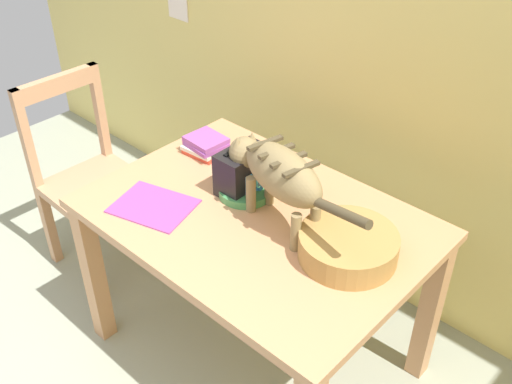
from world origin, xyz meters
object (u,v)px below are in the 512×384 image
object	(u,v)px
dining_table	(256,234)
cat	(278,173)
book_stack	(206,145)
toaster	(243,171)
coffee_mug	(246,179)
saucer_bowl	(245,191)
magazine	(153,206)
wooden_chair_near	(91,181)
wicker_basket	(348,246)

from	to	relation	value
dining_table	cat	distance (m)	0.31
book_stack	toaster	world-z (taller)	toaster
coffee_mug	toaster	bearing A→B (deg)	152.11
saucer_bowl	coffee_mug	size ratio (longest dim) A/B	1.49
magazine	wooden_chair_near	world-z (taller)	wooden_chair_near
toaster	wooden_chair_near	xyz separation A→B (m)	(-0.85, -0.15, -0.36)
dining_table	wooden_chair_near	distance (m)	1.01
dining_table	wooden_chair_near	world-z (taller)	wooden_chair_near
cat	saucer_bowl	xyz separation A→B (m)	(-0.19, 0.04, -0.19)
toaster	coffee_mug	bearing A→B (deg)	-27.89
cat	saucer_bowl	distance (m)	0.27
cat	wicker_basket	bearing A→B (deg)	-75.21
saucer_bowl	magazine	xyz separation A→B (m)	(-0.19, -0.29, -0.01)
cat	wooden_chair_near	bearing A→B (deg)	107.46
coffee_mug	wicker_basket	size ratio (longest dim) A/B	0.42
cat	book_stack	distance (m)	0.56
saucer_bowl	wicker_basket	world-z (taller)	wicker_basket
dining_table	saucer_bowl	xyz separation A→B (m)	(-0.12, 0.07, 0.11)
dining_table	book_stack	bearing A→B (deg)	158.97
dining_table	saucer_bowl	distance (m)	0.17
book_stack	wooden_chair_near	distance (m)	0.68
dining_table	wooden_chair_near	bearing A→B (deg)	-175.77
cat	dining_table	bearing A→B (deg)	119.50
magazine	toaster	distance (m)	0.35
dining_table	cat	world-z (taller)	cat
book_stack	toaster	xyz separation A→B (m)	(0.30, -0.09, 0.05)
book_stack	wicker_basket	size ratio (longest dim) A/B	0.53
coffee_mug	toaster	distance (m)	0.04
wicker_basket	toaster	xyz separation A→B (m)	(-0.51, 0.04, 0.04)
toaster	cat	bearing A→B (deg)	-14.64
saucer_bowl	wicker_basket	xyz separation A→B (m)	(0.49, -0.03, 0.03)
saucer_bowl	wicker_basket	distance (m)	0.49
cat	magazine	size ratio (longest dim) A/B	2.40
dining_table	coffee_mug	world-z (taller)	coffee_mug
cat	magazine	xyz separation A→B (m)	(-0.39, -0.24, -0.20)
cat	magazine	world-z (taller)	cat
cat	coffee_mug	xyz separation A→B (m)	(-0.19, 0.04, -0.13)
dining_table	book_stack	xyz separation A→B (m)	(-0.44, 0.17, 0.13)
cat	coffee_mug	size ratio (longest dim) A/B	4.97
saucer_bowl	magazine	bearing A→B (deg)	-123.89
coffee_mug	book_stack	world-z (taller)	coffee_mug
coffee_mug	wicker_basket	distance (m)	0.49
cat	wooden_chair_near	xyz separation A→B (m)	(-1.07, -0.10, -0.48)
magazine	book_stack	bearing A→B (deg)	92.70
cat	wicker_basket	size ratio (longest dim) A/B	2.08
wicker_basket	wooden_chair_near	size ratio (longest dim) A/B	0.34
coffee_mug	wooden_chair_near	xyz separation A→B (m)	(-0.88, -0.14, -0.34)
wooden_chair_near	magazine	bearing A→B (deg)	79.68
wicker_basket	wooden_chair_near	world-z (taller)	wooden_chair_near
magazine	toaster	size ratio (longest dim) A/B	1.40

